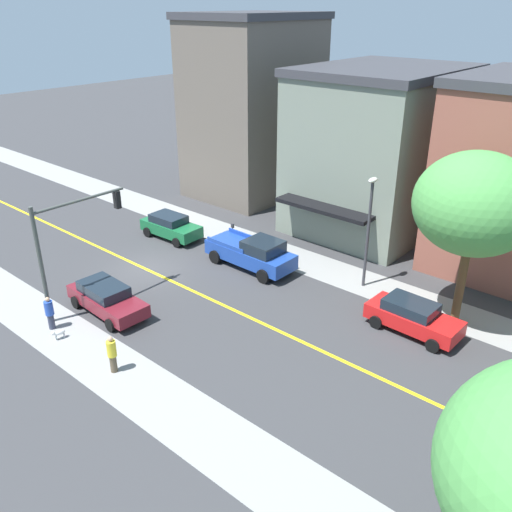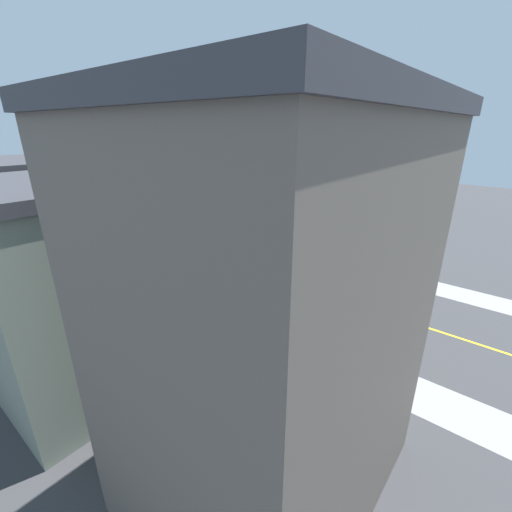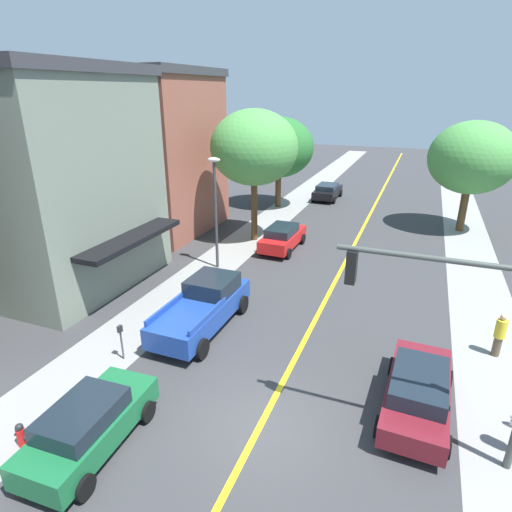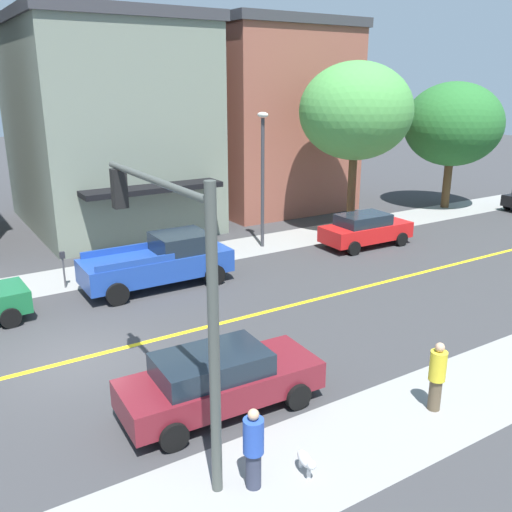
% 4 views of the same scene
% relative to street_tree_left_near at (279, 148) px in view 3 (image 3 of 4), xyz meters
% --- Properties ---
extents(ground_plane, '(140.00, 140.00, 0.00)m').
position_rel_street_tree_left_near_xyz_m(ground_plane, '(7.71, -24.40, -4.93)').
color(ground_plane, '#38383A').
extents(sidewalk_left, '(2.83, 126.00, 0.01)m').
position_rel_street_tree_left_near_xyz_m(sidewalk_left, '(0.85, -24.40, -4.93)').
color(sidewalk_left, gray).
rests_on(sidewalk_left, ground).
extents(road_centerline_stripe, '(0.20, 126.00, 0.00)m').
position_rel_street_tree_left_near_xyz_m(road_centerline_stripe, '(7.71, -24.40, -4.93)').
color(road_centerline_stripe, yellow).
rests_on(road_centerline_stripe, ground).
extents(tan_rowhouse, '(12.39, 8.67, 10.45)m').
position_rel_street_tree_left_near_xyz_m(tan_rowhouse, '(-7.18, -18.33, 0.30)').
color(tan_rowhouse, gray).
rests_on(tan_rowhouse, ground).
extents(pale_office_building, '(9.90, 8.34, 10.65)m').
position_rel_street_tree_left_near_xyz_m(pale_office_building, '(-7.19, -8.81, 0.41)').
color(pale_office_building, '#935142').
rests_on(pale_office_building, ground).
extents(street_tree_left_near, '(5.67, 5.67, 7.36)m').
position_rel_street_tree_left_near_xyz_m(street_tree_left_near, '(0.00, 0.00, 0.00)').
color(street_tree_left_near, brown).
rests_on(street_tree_left_near, ground).
extents(street_tree_right_corner, '(5.67, 5.67, 7.49)m').
position_rel_street_tree_left_near_xyz_m(street_tree_right_corner, '(14.16, -1.64, 0.14)').
color(street_tree_right_corner, brown).
rests_on(street_tree_right_corner, ground).
extents(street_tree_left_far, '(5.45, 5.45, 8.30)m').
position_rel_street_tree_left_near_xyz_m(street_tree_left_far, '(1.31, -8.78, 1.03)').
color(street_tree_left_far, brown).
rests_on(street_tree_left_far, ground).
extents(fire_hydrant, '(0.44, 0.24, 0.73)m').
position_rel_street_tree_left_near_xyz_m(fire_hydrant, '(1.78, -27.56, -4.57)').
color(fire_hydrant, red).
rests_on(fire_hydrant, ground).
extents(parking_meter, '(0.12, 0.18, 1.40)m').
position_rel_street_tree_left_near_xyz_m(parking_meter, '(1.79, -23.15, -4.01)').
color(parking_meter, '#4C4C51').
rests_on(parking_meter, ground).
extents(traffic_light_mast, '(4.97, 0.32, 5.88)m').
position_rel_street_tree_left_near_xyz_m(traffic_light_mast, '(12.72, -23.45, -0.93)').
color(traffic_light_mast, '#474C47').
rests_on(traffic_light_mast, ground).
extents(street_lamp, '(0.70, 0.36, 6.09)m').
position_rel_street_tree_left_near_xyz_m(street_lamp, '(1.15, -13.98, -1.14)').
color(street_lamp, '#38383D').
rests_on(street_lamp, ground).
extents(red_sedan_left_curb, '(2.02, 4.39, 1.54)m').
position_rel_street_tree_left_near_xyz_m(red_sedan_left_curb, '(3.64, -9.91, -4.12)').
color(red_sedan_left_curb, red).
rests_on(red_sedan_left_curb, ground).
extents(green_sedan_left_curb, '(2.08, 4.23, 1.54)m').
position_rel_street_tree_left_near_xyz_m(green_sedan_left_curb, '(3.67, -26.93, -4.12)').
color(green_sedan_left_curb, '#196638').
rests_on(green_sedan_left_curb, ground).
extents(black_sedan_left_curb, '(2.11, 4.48, 1.39)m').
position_rel_street_tree_left_near_xyz_m(black_sedan_left_curb, '(3.36, 4.12, -4.18)').
color(black_sedan_left_curb, black).
rests_on(black_sedan_left_curb, ground).
extents(maroon_sedan_right_curb, '(2.14, 4.78, 1.49)m').
position_rel_street_tree_left_near_xyz_m(maroon_sedan_right_curb, '(11.94, -22.13, -4.15)').
color(maroon_sedan_right_curb, maroon).
rests_on(maroon_sedan_right_curb, ground).
extents(blue_pickup_truck, '(2.30, 5.54, 1.92)m').
position_rel_street_tree_left_near_xyz_m(blue_pickup_truck, '(3.50, -19.98, -3.98)').
color(blue_pickup_truck, '#1E429E').
rests_on(blue_pickup_truck, ground).
extents(pedestrian_yellow_shirt, '(0.39, 0.39, 1.72)m').
position_rel_street_tree_left_near_xyz_m(pedestrian_yellow_shirt, '(14.63, -17.87, -4.03)').
color(pedestrian_yellow_shirt, brown).
rests_on(pedestrian_yellow_shirt, ground).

